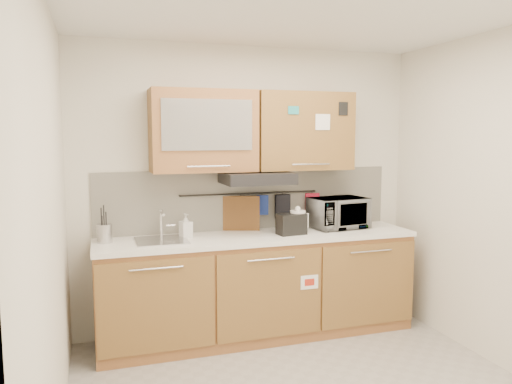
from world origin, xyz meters
TOP-DOWN VIEW (x-y plane):
  - ceiling at (0.00, 0.00)m, footprint 3.20×3.20m
  - wall_back at (0.00, 1.50)m, footprint 3.20×0.00m
  - wall_left at (-1.60, 0.00)m, footprint 0.00×3.00m
  - base_cabinet at (0.00, 1.19)m, footprint 2.80×0.64m
  - countertop at (0.00, 1.19)m, footprint 2.82×0.62m
  - backsplash at (0.00, 1.49)m, footprint 2.80×0.02m
  - upper_cabinets at (-0.00, 1.32)m, footprint 1.82×0.37m
  - range_hood at (0.00, 1.25)m, footprint 0.60×0.46m
  - sink at (-0.85, 1.21)m, footprint 0.42×0.40m
  - utensil_rail at (0.00, 1.45)m, footprint 1.30×0.02m
  - utensil_crock at (-1.30, 1.28)m, footprint 0.15×0.15m
  - kettle at (0.36, 1.16)m, footprint 0.18×0.16m
  - toaster at (0.28, 1.13)m, footprint 0.26×0.17m
  - microwave at (0.82, 1.28)m, footprint 0.56×0.42m
  - soap_bottle at (-0.63, 1.29)m, footprint 0.12×0.12m
  - cutting_board at (-0.09, 1.44)m, footprint 0.33×0.13m
  - oven_mitt at (0.11, 1.44)m, footprint 0.11×0.05m
  - dark_pouch at (0.32, 1.44)m, footprint 0.14×0.05m
  - pot_holder at (0.62, 1.44)m, footprint 0.14×0.04m

SIDE VIEW (x-z plane):
  - base_cabinet at x=0.00m, z-range -0.03..0.85m
  - countertop at x=0.00m, z-range 0.88..0.92m
  - sink at x=-0.85m, z-range 0.79..1.05m
  - utensil_crock at x=-1.30m, z-range 0.85..1.15m
  - toaster at x=0.28m, z-range 0.92..1.11m
  - kettle at x=0.36m, z-range 0.89..1.14m
  - soap_bottle at x=-0.63m, z-range 0.92..1.12m
  - cutting_board at x=-0.09m, z-range 0.82..1.24m
  - microwave at x=0.82m, z-range 0.92..1.21m
  - dark_pouch at x=0.32m, z-range 1.02..1.24m
  - oven_mitt at x=0.11m, z-range 1.06..1.24m
  - pot_holder at x=0.62m, z-range 1.07..1.24m
  - backsplash at x=0.00m, z-range 0.92..1.48m
  - utensil_rail at x=0.00m, z-range 1.25..1.27m
  - wall_left at x=-1.60m, z-range -0.20..2.80m
  - wall_back at x=0.00m, z-range -0.30..2.90m
  - range_hood at x=0.00m, z-range 1.37..1.47m
  - upper_cabinets at x=0.00m, z-range 1.48..2.18m
  - ceiling at x=0.00m, z-range 2.60..2.60m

